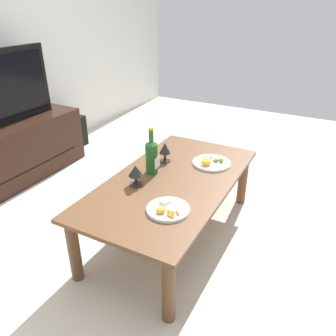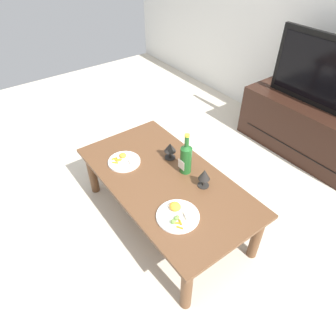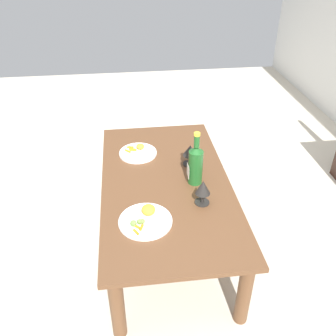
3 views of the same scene
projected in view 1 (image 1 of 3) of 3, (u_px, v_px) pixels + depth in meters
ground_plane at (172, 234)px, 2.36m from camera, size 6.40×6.40×0.00m
dining_table at (172, 188)px, 2.19m from camera, size 1.39×0.74×0.44m
tv_stand at (15, 152)px, 2.98m from camera, size 1.29×0.45×0.52m
tv_screen at (0, 88)px, 2.72m from camera, size 0.97×0.05×0.61m
floor_speaker at (77, 131)px, 3.72m from camera, size 0.17×0.17×0.34m
wine_bottle at (152, 155)px, 2.19m from camera, size 0.08×0.08×0.32m
goblet_left at (136, 172)px, 2.05m from camera, size 0.09×0.09×0.13m
goblet_right at (165, 149)px, 2.36m from camera, size 0.08×0.08×0.14m
dinner_plate_left at (168, 209)px, 1.83m from camera, size 0.24×0.24×0.04m
dinner_plate_right at (211, 162)px, 2.35m from camera, size 0.27×0.27×0.06m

